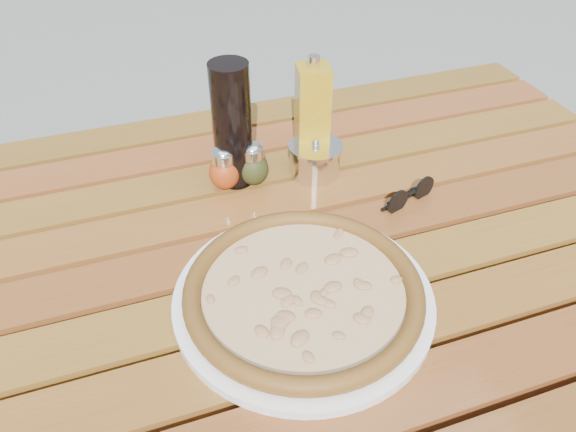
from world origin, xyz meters
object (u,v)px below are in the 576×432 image
object	(u,v)px
plate	(303,299)
soda_can	(230,128)
pizza	(303,291)
pepper_shaker	(224,169)
sunglasses	(410,195)
dark_bottle	(232,125)
parmesan_tin	(315,159)
olive_oil_cruet	(312,117)
oregano_shaker	(253,164)
table	(292,272)

from	to	relation	value
plate	soda_can	distance (m)	0.40
pizza	pepper_shaker	size ratio (longest dim) A/B	4.76
plate	sunglasses	bearing A→B (deg)	31.48
pizza	pepper_shaker	xyz separation A→B (m)	(-0.03, 0.30, 0.02)
dark_bottle	parmesan_tin	xyz separation A→B (m)	(0.14, -0.03, -0.08)
olive_oil_cruet	pizza	bearing A→B (deg)	-112.79
oregano_shaker	sunglasses	size ratio (longest dim) A/B	0.75
soda_can	parmesan_tin	bearing A→B (deg)	-40.63
dark_bottle	parmesan_tin	size ratio (longest dim) A/B	2.11
pizza	pepper_shaker	bearing A→B (deg)	96.67
oregano_shaker	olive_oil_cruet	xyz separation A→B (m)	(0.12, 0.02, 0.06)
soda_can	olive_oil_cruet	bearing A→B (deg)	-30.16
sunglasses	oregano_shaker	bearing A→B (deg)	130.08
pizza	oregano_shaker	bearing A→B (deg)	86.97
table	oregano_shaker	size ratio (longest dim) A/B	17.07
pepper_shaker	oregano_shaker	world-z (taller)	same
dark_bottle	soda_can	distance (m)	0.10
oregano_shaker	sunglasses	bearing A→B (deg)	-31.74
dark_bottle	parmesan_tin	distance (m)	0.16
pepper_shaker	soda_can	bearing A→B (deg)	68.77
table	oregano_shaker	world-z (taller)	oregano_shaker
pizza	parmesan_tin	distance (m)	0.31
pepper_shaker	table	bearing A→B (deg)	-68.86
soda_can	sunglasses	bearing A→B (deg)	-44.72
dark_bottle	sunglasses	xyz separation A→B (m)	(0.26, -0.16, -0.09)
table	soda_can	size ratio (longest dim) A/B	11.67
table	olive_oil_cruet	xyz separation A→B (m)	(0.10, 0.19, 0.17)
table	sunglasses	xyz separation A→B (m)	(0.22, 0.02, 0.09)
soda_can	olive_oil_cruet	world-z (taller)	olive_oil_cruet
pepper_shaker	olive_oil_cruet	bearing A→B (deg)	6.75
olive_oil_cruet	sunglasses	size ratio (longest dim) A/B	1.93
oregano_shaker	dark_bottle	world-z (taller)	dark_bottle
plate	soda_can	bearing A→B (deg)	89.63
pizza	parmesan_tin	size ratio (longest dim) A/B	3.75
pepper_shaker	soda_can	xyz separation A→B (m)	(0.04, 0.10, 0.02)
pepper_shaker	pizza	bearing A→B (deg)	-83.33
pizza	sunglasses	distance (m)	0.29
pizza	dark_bottle	distance (m)	0.33
pizza	oregano_shaker	world-z (taller)	oregano_shaker
pizza	parmesan_tin	world-z (taller)	parmesan_tin
pepper_shaker	sunglasses	size ratio (longest dim) A/B	0.75
pepper_shaker	oregano_shaker	size ratio (longest dim) A/B	1.00
dark_bottle	soda_can	world-z (taller)	dark_bottle
plate	dark_bottle	distance (m)	0.33
pizza	olive_oil_cruet	size ratio (longest dim) A/B	1.86
pizza	oregano_shaker	size ratio (longest dim) A/B	4.76
plate	pizza	xyz separation A→B (m)	(-0.00, 0.00, 0.02)
pizza	soda_can	xyz separation A→B (m)	(0.00, 0.39, 0.04)
plate	sunglasses	world-z (taller)	sunglasses
pepper_shaker	parmesan_tin	size ratio (longest dim) A/B	0.79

